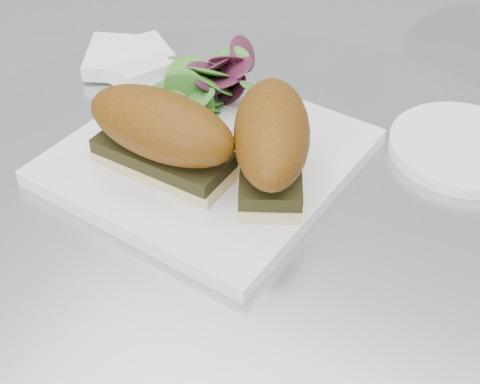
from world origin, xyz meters
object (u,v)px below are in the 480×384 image
at_px(sandwich_right, 271,140).
at_px(saucer, 463,147).
at_px(sandwich_left, 161,133).
at_px(plate, 208,157).

xyz_separation_m(sandwich_right, saucer, (0.15, 0.14, -0.05)).
bearing_deg(saucer, sandwich_left, -142.81).
bearing_deg(plate, saucer, 31.90).
xyz_separation_m(plate, sandwich_right, (0.07, -0.01, 0.05)).
relative_size(plate, sandwich_right, 1.58).
height_order(sandwich_right, saucer, sandwich_right).
height_order(plate, sandwich_left, sandwich_left).
bearing_deg(sandwich_right, plate, -122.05).
relative_size(sandwich_right, saucer, 1.12).
distance_m(plate, saucer, 0.25).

